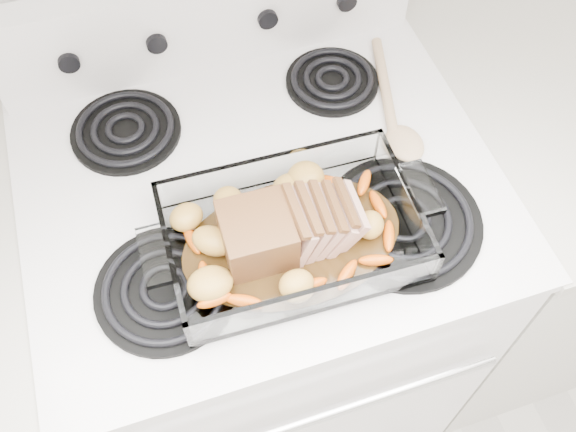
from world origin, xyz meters
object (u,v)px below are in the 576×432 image
object	(u,v)px
baking_dish	(292,237)
pork_roast	(279,231)
counter_right	(526,221)
electric_range	(266,295)

from	to	relation	value
baking_dish	pork_roast	xyz separation A→B (m)	(-0.02, 0.00, 0.03)
counter_right	electric_range	bearing A→B (deg)	179.90
counter_right	pork_roast	bearing A→B (deg)	-167.84
electric_range	baking_dish	distance (m)	0.50
electric_range	pork_roast	xyz separation A→B (m)	(-0.01, -0.15, 0.51)
counter_right	pork_roast	world-z (taller)	pork_roast
pork_roast	baking_dish	bearing A→B (deg)	-18.37
electric_range	pork_roast	distance (m)	0.53
counter_right	baking_dish	world-z (taller)	baking_dish
electric_range	baking_dish	world-z (taller)	electric_range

